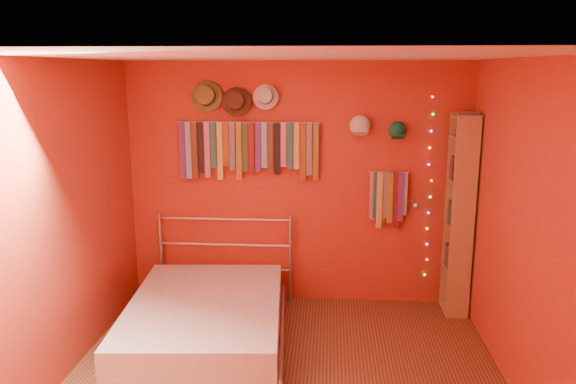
% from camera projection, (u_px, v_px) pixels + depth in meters
% --- Properties ---
extents(back_wall, '(3.50, 0.02, 2.50)m').
position_uv_depth(back_wall, '(297.00, 184.00, 5.79)').
color(back_wall, '#A83A1B').
rests_on(back_wall, ground).
extents(right_wall, '(0.02, 3.50, 2.50)m').
position_uv_depth(right_wall, '(529.00, 238.00, 3.96)').
color(right_wall, '#A83A1B').
rests_on(right_wall, ground).
extents(left_wall, '(0.02, 3.50, 2.50)m').
position_uv_depth(left_wall, '(51.00, 227.00, 4.22)').
color(left_wall, '#A83A1B').
rests_on(left_wall, ground).
extents(ceiling, '(3.50, 3.50, 0.02)m').
position_uv_depth(ceiling, '(282.00, 56.00, 3.82)').
color(ceiling, white).
rests_on(ceiling, back_wall).
extents(tie_rack, '(1.45, 0.03, 0.60)m').
position_uv_depth(tie_rack, '(247.00, 147.00, 5.69)').
color(tie_rack, '#B2B2B7').
rests_on(tie_rack, back_wall).
extents(small_tie_rack, '(0.40, 0.03, 0.59)m').
position_uv_depth(small_tie_rack, '(388.00, 196.00, 5.68)').
color(small_tie_rack, '#B2B2B7').
rests_on(small_tie_rack, back_wall).
extents(fedora_olive, '(0.31, 0.17, 0.31)m').
position_uv_depth(fedora_olive, '(206.00, 96.00, 5.57)').
color(fedora_olive, olive).
rests_on(fedora_olive, back_wall).
extents(fedora_brown, '(0.29, 0.16, 0.29)m').
position_uv_depth(fedora_brown, '(236.00, 101.00, 5.56)').
color(fedora_brown, '#462A19').
rests_on(fedora_brown, back_wall).
extents(fedora_white, '(0.25, 0.14, 0.25)m').
position_uv_depth(fedora_white, '(265.00, 96.00, 5.53)').
color(fedora_white, silver).
rests_on(fedora_white, back_wall).
extents(cap_white, '(0.19, 0.24, 0.19)m').
position_uv_depth(cap_white, '(360.00, 126.00, 5.56)').
color(cap_white, white).
rests_on(cap_white, back_wall).
extents(cap_green, '(0.18, 0.22, 0.18)m').
position_uv_depth(cap_green, '(397.00, 130.00, 5.55)').
color(cap_green, '#197250').
rests_on(cap_green, back_wall).
extents(fairy_lights, '(0.06, 0.02, 1.86)m').
position_uv_depth(fairy_lights, '(429.00, 189.00, 5.66)').
color(fairy_lights, '#FF3333').
rests_on(fairy_lights, back_wall).
extents(reading_lamp, '(0.07, 0.30, 0.09)m').
position_uv_depth(reading_lamp, '(416.00, 205.00, 5.51)').
color(reading_lamp, '#B2B2B7').
rests_on(reading_lamp, back_wall).
extents(bookshelf, '(0.25, 0.34, 2.00)m').
position_uv_depth(bookshelf, '(464.00, 215.00, 5.51)').
color(bookshelf, olive).
rests_on(bookshelf, ground).
extents(bed, '(1.55, 1.99, 0.94)m').
position_uv_depth(bed, '(205.00, 320.00, 5.01)').
color(bed, '#B2B2B7').
rests_on(bed, ground).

